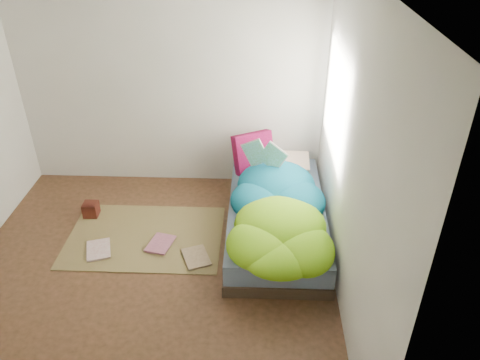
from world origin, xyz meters
name	(u,v)px	position (x,y,z in m)	size (l,w,h in m)	color
ground	(149,274)	(0.00, 0.00, 0.00)	(3.50, 3.50, 0.00)	#3C2A17
room_walls	(129,116)	(0.01, 0.01, 1.63)	(3.54, 3.54, 2.62)	silver
bed	(276,218)	(1.22, 0.72, 0.17)	(1.00, 2.00, 0.34)	#382E1E
duvet	(278,203)	(1.22, 0.50, 0.51)	(0.96, 1.84, 0.34)	#075570
rug	(145,236)	(-0.15, 0.55, 0.01)	(1.60, 1.10, 0.01)	brown
pillow_floral	(285,164)	(1.34, 1.46, 0.40)	(0.55, 0.34, 0.12)	beige
pillow_magenta	(253,153)	(0.97, 1.41, 0.57)	(0.45, 0.14, 0.45)	#500528
open_book	(264,147)	(1.08, 1.10, 0.81)	(0.42, 0.09, 0.26)	#298033
wooden_box	(91,209)	(-0.82, 0.90, 0.09)	(0.16, 0.16, 0.16)	#3D140E
floor_book_a	(87,252)	(-0.68, 0.26, 0.02)	(0.23, 0.31, 0.02)	silver
floor_book_b	(150,242)	(-0.07, 0.44, 0.03)	(0.23, 0.31, 0.03)	#B3677B
floor_book_c	(185,260)	(0.32, 0.18, 0.02)	(0.23, 0.32, 0.02)	tan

